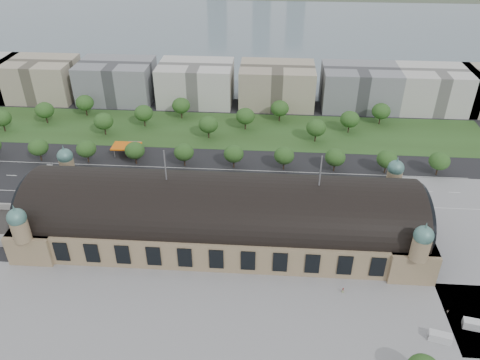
# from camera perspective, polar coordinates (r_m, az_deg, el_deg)

# --- Properties ---
(ground) EXTENTS (900.00, 900.00, 0.00)m
(ground) POSITION_cam_1_polar(r_m,az_deg,el_deg) (183.50, -2.13, -6.92)
(ground) COLOR black
(ground) RESTS_ON ground
(station) EXTENTS (150.00, 48.40, 44.30)m
(station) POSITION_cam_1_polar(r_m,az_deg,el_deg) (177.18, -2.19, -4.34)
(station) COLOR #91775A
(station) RESTS_ON ground
(plaza_south) EXTENTS (190.00, 48.00, 0.12)m
(plaza_south) POSITION_cam_1_polar(r_m,az_deg,el_deg) (151.51, 0.04, -17.66)
(plaza_south) COLOR gray
(plaza_south) RESTS_ON ground
(road_slab) EXTENTS (260.00, 26.00, 0.10)m
(road_slab) POSITION_cam_1_polar(r_m,az_deg,el_deg) (216.60, -6.37, -0.28)
(road_slab) COLOR black
(road_slab) RESTS_ON ground
(grass_belt) EXTENTS (300.00, 45.00, 0.10)m
(grass_belt) POSITION_cam_1_polar(r_m,az_deg,el_deg) (263.25, -3.32, 6.13)
(grass_belt) COLOR #2B481D
(grass_belt) RESTS_ON ground
(petrol_station) EXTENTS (14.00, 13.00, 5.05)m
(petrol_station) POSITION_cam_1_polar(r_m,az_deg,el_deg) (245.76, -13.18, 4.03)
(petrol_station) COLOR orange
(petrol_station) RESTS_ON ground
(lake) EXTENTS (700.00, 320.00, 0.08)m
(lake) POSITION_cam_1_polar(r_m,az_deg,el_deg) (454.53, 1.89, 17.53)
(lake) COLOR slate
(lake) RESTS_ON ground
(office_1) EXTENTS (45.00, 32.00, 24.00)m
(office_1) POSITION_cam_1_polar(r_m,az_deg,el_deg) (327.90, -23.27, 11.24)
(office_1) COLOR tan
(office_1) RESTS_ON ground
(office_2) EXTENTS (45.00, 32.00, 24.00)m
(office_2) POSITION_cam_1_polar(r_m,az_deg,el_deg) (308.78, -14.78, 11.59)
(office_2) COLOR gray
(office_2) RESTS_ON ground
(office_3) EXTENTS (45.00, 32.00, 24.00)m
(office_3) POSITION_cam_1_polar(r_m,az_deg,el_deg) (296.93, -5.39, 11.69)
(office_3) COLOR beige
(office_3) RESTS_ON ground
(office_4) EXTENTS (45.00, 32.00, 24.00)m
(office_4) POSITION_cam_1_polar(r_m,az_deg,el_deg) (293.24, 4.51, 11.46)
(office_4) COLOR tan
(office_4) RESTS_ON ground
(office_5) EXTENTS (45.00, 32.00, 24.00)m
(office_5) POSITION_cam_1_polar(r_m,az_deg,el_deg) (298.02, 14.34, 10.90)
(office_5) COLOR gray
(office_5) RESTS_ON ground
(office_6) EXTENTS (45.00, 32.00, 24.00)m
(office_6) POSITION_cam_1_polar(r_m,az_deg,el_deg) (309.24, 22.68, 10.18)
(office_6) COLOR beige
(office_6) RESTS_ON ground
(tree_row_1) EXTENTS (9.60, 9.60, 11.52)m
(tree_row_1) POSITION_cam_1_polar(r_m,az_deg,el_deg) (249.42, -23.38, 3.70)
(tree_row_1) COLOR #2D2116
(tree_row_1) RESTS_ON ground
(tree_row_2) EXTENTS (9.60, 9.60, 11.52)m
(tree_row_2) POSITION_cam_1_polar(r_m,az_deg,el_deg) (239.52, -18.24, 3.63)
(tree_row_2) COLOR #2D2116
(tree_row_2) RESTS_ON ground
(tree_row_3) EXTENTS (9.60, 9.60, 11.52)m
(tree_row_3) POSITION_cam_1_polar(r_m,az_deg,el_deg) (231.71, -12.71, 3.53)
(tree_row_3) COLOR #2D2116
(tree_row_3) RESTS_ON ground
(tree_row_4) EXTENTS (9.60, 9.60, 11.52)m
(tree_row_4) POSITION_cam_1_polar(r_m,az_deg,el_deg) (226.17, -6.86, 3.39)
(tree_row_4) COLOR #2D2116
(tree_row_4) RESTS_ON ground
(tree_row_5) EXTENTS (9.60, 9.60, 11.52)m
(tree_row_5) POSITION_cam_1_polar(r_m,az_deg,el_deg) (223.10, -0.78, 3.20)
(tree_row_5) COLOR #2D2116
(tree_row_5) RESTS_ON ground
(tree_row_6) EXTENTS (9.60, 9.60, 11.52)m
(tree_row_6) POSITION_cam_1_polar(r_m,az_deg,el_deg) (222.59, 5.40, 2.97)
(tree_row_6) COLOR #2D2116
(tree_row_6) RESTS_ON ground
(tree_row_7) EXTENTS (9.60, 9.60, 11.52)m
(tree_row_7) POSITION_cam_1_polar(r_m,az_deg,el_deg) (224.65, 11.53, 2.71)
(tree_row_7) COLOR #2D2116
(tree_row_7) RESTS_ON ground
(tree_row_8) EXTENTS (9.60, 9.60, 11.52)m
(tree_row_8) POSITION_cam_1_polar(r_m,az_deg,el_deg) (229.22, 17.48, 2.43)
(tree_row_8) COLOR #2D2116
(tree_row_8) RESTS_ON ground
(tree_row_9) EXTENTS (9.60, 9.60, 11.52)m
(tree_row_9) POSITION_cam_1_polar(r_m,az_deg,el_deg) (236.16, 23.14, 2.14)
(tree_row_9) COLOR #2D2116
(tree_row_9) RESTS_ON ground
(tree_belt_0) EXTENTS (10.40, 10.40, 12.48)m
(tree_belt_0) POSITION_cam_1_polar(r_m,az_deg,el_deg) (288.87, -27.07, 6.74)
(tree_belt_0) COLOR #2D2116
(tree_belt_0) RESTS_ON ground
(tree_belt_1) EXTENTS (10.40, 10.40, 12.48)m
(tree_belt_1) POSITION_cam_1_polar(r_m,az_deg,el_deg) (289.40, -22.73, 7.86)
(tree_belt_1) COLOR #2D2116
(tree_belt_1) RESTS_ON ground
(tree_belt_2) EXTENTS (10.40, 10.40, 12.48)m
(tree_belt_2) POSITION_cam_1_polar(r_m,az_deg,el_deg) (291.67, -18.40, 8.93)
(tree_belt_2) COLOR #2D2116
(tree_belt_2) RESTS_ON ground
(tree_belt_3) EXTENTS (10.40, 10.40, 12.48)m
(tree_belt_3) POSITION_cam_1_polar(r_m,az_deg,el_deg) (264.51, -16.30, 6.89)
(tree_belt_3) COLOR #2D2116
(tree_belt_3) RESTS_ON ground
(tree_belt_4) EXTENTS (10.40, 10.40, 12.48)m
(tree_belt_4) POSITION_cam_1_polar(r_m,az_deg,el_deg) (269.14, -11.67, 7.99)
(tree_belt_4) COLOR #2D2116
(tree_belt_4) RESTS_ON ground
(tree_belt_5) EXTENTS (10.40, 10.40, 12.48)m
(tree_belt_5) POSITION_cam_1_polar(r_m,az_deg,el_deg) (275.54, -7.20, 9.00)
(tree_belt_5) COLOR #2D2116
(tree_belt_5) RESTS_ON ground
(tree_belt_6) EXTENTS (10.40, 10.40, 12.48)m
(tree_belt_6) POSITION_cam_1_polar(r_m,az_deg,el_deg) (250.96, -3.88, 6.77)
(tree_belt_6) COLOR #2D2116
(tree_belt_6) RESTS_ON ground
(tree_belt_7) EXTENTS (10.40, 10.40, 12.48)m
(tree_belt_7) POSITION_cam_1_polar(r_m,az_deg,el_deg) (260.04, 0.65, 7.80)
(tree_belt_7) COLOR #2D2116
(tree_belt_7) RESTS_ON ground
(tree_belt_8) EXTENTS (10.40, 10.40, 12.48)m
(tree_belt_8) POSITION_cam_1_polar(r_m,az_deg,el_deg) (270.68, 4.88, 8.71)
(tree_belt_8) COLOR #2D2116
(tree_belt_8) RESTS_ON ground
(tree_belt_9) EXTENTS (10.40, 10.40, 12.48)m
(tree_belt_9) POSITION_cam_1_polar(r_m,az_deg,el_deg) (249.99, 9.26, 6.30)
(tree_belt_9) COLOR #2D2116
(tree_belt_9) RESTS_ON ground
(tree_belt_10) EXTENTS (10.40, 10.40, 12.48)m
(tree_belt_10) POSITION_cam_1_polar(r_m,az_deg,el_deg) (263.25, 13.24, 7.23)
(tree_belt_10) COLOR #2D2116
(tree_belt_10) RESTS_ON ground
(tree_belt_11) EXTENTS (10.40, 10.40, 12.48)m
(tree_belt_11) POSITION_cam_1_polar(r_m,az_deg,el_deg) (277.69, 16.83, 8.03)
(tree_belt_11) COLOR #2D2116
(tree_belt_11) RESTS_ON ground
(traffic_car_1) EXTENTS (4.92, 1.92, 1.59)m
(traffic_car_1) POSITION_cam_1_polar(r_m,az_deg,el_deg) (236.47, -21.11, 0.79)
(traffic_car_1) COLOR gray
(traffic_car_1) RESTS_ON ground
(traffic_car_2) EXTENTS (6.06, 3.07, 1.64)m
(traffic_car_2) POSITION_cam_1_polar(r_m,az_deg,el_deg) (214.55, -14.15, -1.25)
(traffic_car_2) COLOR black
(traffic_car_2) RESTS_ON ground
(traffic_car_3) EXTENTS (4.88, 2.48, 1.36)m
(traffic_car_3) POSITION_cam_1_polar(r_m,az_deg,el_deg) (225.38, -12.15, 0.75)
(traffic_car_3) COLOR maroon
(traffic_car_3) RESTS_ON ground
(traffic_car_5) EXTENTS (4.43, 1.86, 1.42)m
(traffic_car_5) POSITION_cam_1_polar(r_m,az_deg,el_deg) (214.96, 5.88, -0.30)
(traffic_car_5) COLOR #5A5C61
(traffic_car_5) RESTS_ON ground
(traffic_car_6) EXTENTS (6.02, 3.26, 1.60)m
(traffic_car_6) POSITION_cam_1_polar(r_m,az_deg,el_deg) (213.26, 17.20, -2.02)
(traffic_car_6) COLOR silver
(traffic_car_6) RESTS_ON ground
(parked_car_0) EXTENTS (4.19, 3.80, 1.39)m
(parked_car_0) POSITION_cam_1_polar(r_m,az_deg,el_deg) (223.79, -22.12, -1.36)
(parked_car_0) COLOR black
(parked_car_0) RESTS_ON ground
(parked_car_1) EXTENTS (5.95, 4.55, 1.50)m
(parked_car_1) POSITION_cam_1_polar(r_m,az_deg,el_deg) (224.20, -22.23, -1.31)
(parked_car_1) COLOR maroon
(parked_car_1) RESTS_ON ground
(parked_car_2) EXTENTS (6.03, 4.55, 1.63)m
(parked_car_2) POSITION_cam_1_polar(r_m,az_deg,el_deg) (214.00, -18.32, -2.11)
(parked_car_2) COLOR #182745
(parked_car_2) RESTS_ON ground
(parked_car_3) EXTENTS (4.58, 3.39, 1.45)m
(parked_car_3) POSITION_cam_1_polar(r_m,az_deg,el_deg) (208.32, -13.92, -2.36)
(parked_car_3) COLOR #55575C
(parked_car_3) RESTS_ON ground
(parked_car_4) EXTENTS (5.25, 3.89, 1.65)m
(parked_car_4) POSITION_cam_1_polar(r_m,az_deg,el_deg) (206.40, -8.26, -1.98)
(parked_car_4) COLOR silver
(parked_car_4) RESTS_ON ground
(parked_car_5) EXTENTS (5.33, 3.87, 1.35)m
(parked_car_5) POSITION_cam_1_polar(r_m,az_deg,el_deg) (211.03, -13.22, -1.78)
(parked_car_5) COLOR gray
(parked_car_5) RESTS_ON ground
(parked_car_6) EXTENTS (5.30, 3.85, 1.43)m
(parked_car_6) POSITION_cam_1_polar(r_m,az_deg,el_deg) (205.94, -7.53, -2.04)
(parked_car_6) COLOR black
(parked_car_6) RESTS_ON ground
(bus_west) EXTENTS (13.18, 4.29, 3.61)m
(bus_west) POSITION_cam_1_polar(r_m,az_deg,el_deg) (205.49, -5.03, -1.58)
(bus_west) COLOR #B71D31
(bus_west) RESTS_ON ground
(bus_mid) EXTENTS (13.12, 3.86, 3.61)m
(bus_mid) POSITION_cam_1_polar(r_m,az_deg,el_deg) (207.55, 1.56, -1.07)
(bus_mid) COLOR beige
(bus_mid) RESTS_ON ground
(bus_east) EXTENTS (11.41, 3.26, 3.14)m
(bus_east) POSITION_cam_1_polar(r_m,az_deg,el_deg) (204.67, 9.67, -2.20)
(bus_east) COLOR silver
(bus_east) RESTS_ON ground
(van_east) EXTENTS (7.30, 4.05, 2.99)m
(van_east) POSITION_cam_1_polar(r_m,az_deg,el_deg) (166.87, 26.57, -15.51)
(van_east) COLOR silver
(van_east) RESTS_ON ground
(van_south) EXTENTS (7.05, 4.16, 2.86)m
(van_south) POSITION_cam_1_polar(r_m,az_deg,el_deg) (159.30, 23.06, -17.20)
(van_south) COLOR #BBBBBD
(van_south) RESTS_ON ground
(pedestrian_0) EXTENTS (0.98, 0.58, 1.98)m
(pedestrian_0) POSITION_cam_1_polar(r_m,az_deg,el_deg) (164.57, 12.44, -13.02)
(pedestrian_0) COLOR gray
(pedestrian_0) RESTS_ON ground
(pedestrian_2) EXTENTS (0.73, 0.94, 1.71)m
(pedestrian_2) POSITION_cam_1_polar(r_m,az_deg,el_deg) (168.54, 23.99, -14.41)
(pedestrian_2) COLOR gray
(pedestrian_2) RESTS_ON ground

